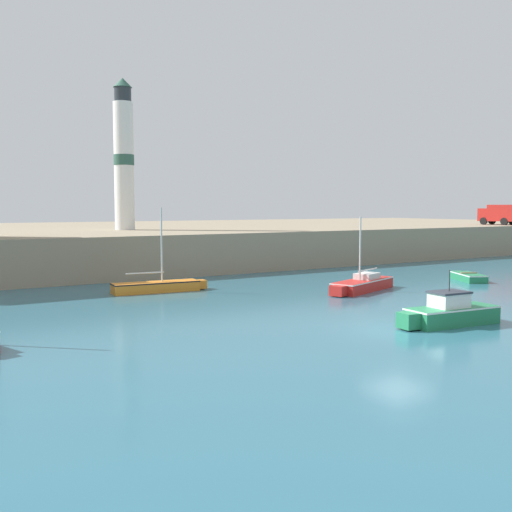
% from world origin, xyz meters
% --- Properties ---
extents(ground_plane, '(200.00, 200.00, 0.00)m').
position_xyz_m(ground_plane, '(0.00, 0.00, 0.00)').
color(ground_plane, '#2D667A').
extents(quay_seawall, '(120.00, 40.00, 3.03)m').
position_xyz_m(quay_seawall, '(0.00, 41.10, 1.52)').
color(quay_seawall, gray).
rests_on(quay_seawall, ground).
extents(dinghy_green_0, '(2.64, 3.82, 0.59)m').
position_xyz_m(dinghy_green_0, '(16.02, 9.45, 0.28)').
color(dinghy_green_0, '#237A4C').
rests_on(dinghy_green_0, ground).
extents(motorboat_green_1, '(4.90, 1.84, 2.35)m').
position_xyz_m(motorboat_green_1, '(2.68, -0.31, 0.53)').
color(motorboat_green_1, '#237A4C').
rests_on(motorboat_green_1, ground).
extents(sailboat_red_2, '(6.01, 3.33, 4.43)m').
position_xyz_m(sailboat_red_2, '(6.53, 9.47, 0.41)').
color(sailboat_red_2, red).
rests_on(sailboat_red_2, ground).
extents(sailboat_orange_3, '(5.74, 1.75, 4.96)m').
position_xyz_m(sailboat_orange_3, '(-4.00, 15.49, 0.35)').
color(sailboat_orange_3, orange).
rests_on(sailboat_orange_3, ground).
extents(lighthouse, '(1.73, 1.73, 12.83)m').
position_xyz_m(lighthouse, '(0.00, 32.37, 9.25)').
color(lighthouse, silver).
rests_on(lighthouse, quay_seawall).
extents(truck_on_quay, '(2.78, 4.59, 2.20)m').
position_xyz_m(truck_on_quay, '(40.07, 24.53, 4.25)').
color(truck_on_quay, '#AD1E19').
rests_on(truck_on_quay, quay_seawall).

